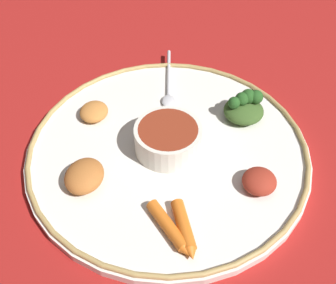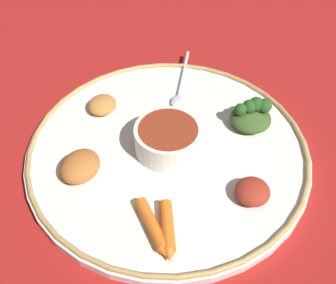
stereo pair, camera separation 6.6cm
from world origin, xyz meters
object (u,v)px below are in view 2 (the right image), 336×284
object	(u,v)px
center_bowl	(168,138)
greens_pile	(252,115)
spoon	(180,87)
carrot_outer	(167,230)
carrot_near_spoon	(153,227)

from	to	relation	value
center_bowl	greens_pile	size ratio (longest dim) A/B	1.14
spoon	carrot_outer	distance (m)	0.31
greens_pile	carrot_outer	bearing A→B (deg)	-3.01
center_bowl	carrot_outer	world-z (taller)	center_bowl
center_bowl	carrot_near_spoon	distance (m)	0.16
greens_pile	carrot_near_spoon	world-z (taller)	greens_pile
spoon	greens_pile	distance (m)	0.15
carrot_near_spoon	carrot_outer	bearing A→B (deg)	109.24
carrot_near_spoon	carrot_outer	xyz separation A→B (m)	(-0.01, 0.02, 0.00)
spoon	greens_pile	xyz separation A→B (m)	(0.02, 0.15, 0.02)
spoon	greens_pile	world-z (taller)	greens_pile
spoon	greens_pile	bearing A→B (deg)	81.38
spoon	carrot_outer	size ratio (longest dim) A/B	1.98
center_bowl	spoon	distance (m)	0.16
greens_pile	carrot_outer	distance (m)	0.26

